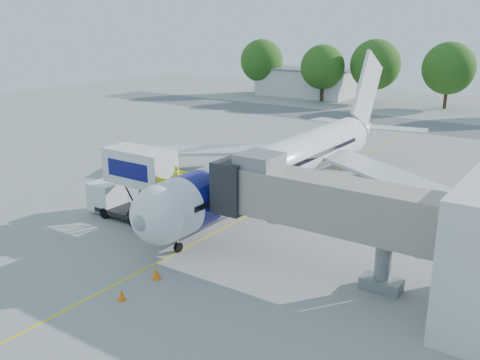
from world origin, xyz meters
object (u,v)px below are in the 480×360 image
Objects in this scene: aircraft at (286,163)px; jet_bridge at (311,200)px; catering_hiloader at (134,185)px; ground_tug at (68,274)px.

aircraft is 13.77m from jet_bridge.
catering_hiloader reaches higher than ground_tug.
ground_tug is at bearing -66.08° from catering_hiloader.
catering_hiloader is at bearing -119.40° from aircraft.
aircraft is 12.77m from catering_hiloader.
ground_tug is at bearing -137.14° from jet_bridge.
jet_bridge reaches higher than catering_hiloader.
aircraft is at bearing 60.60° from catering_hiloader.
jet_bridge is at bearing 61.57° from ground_tug.
aircraft reaches higher than ground_tug.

